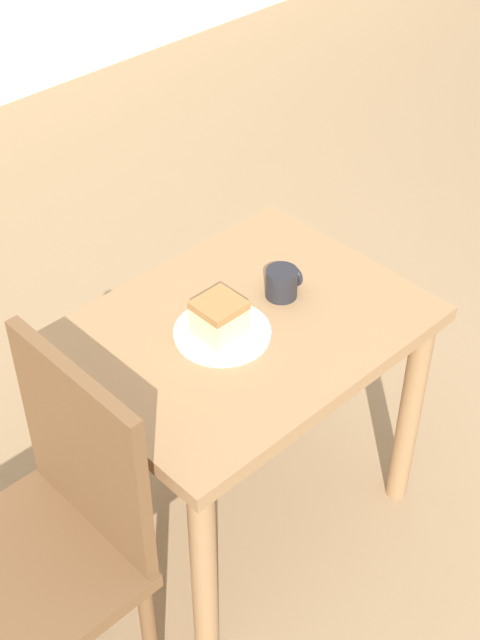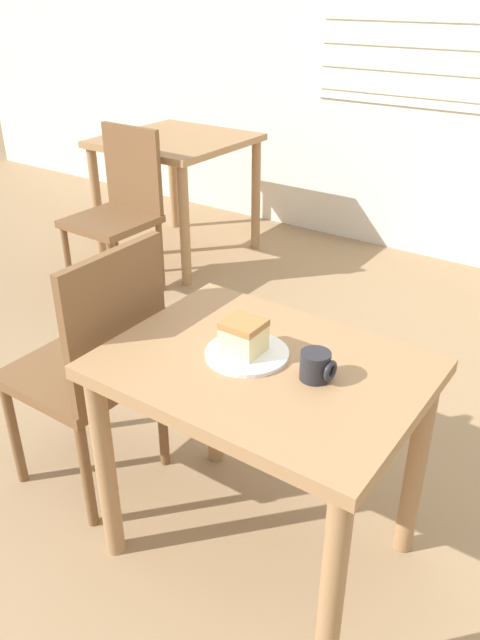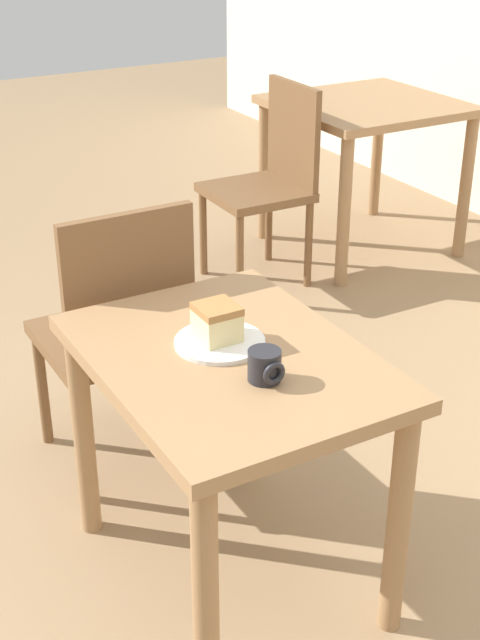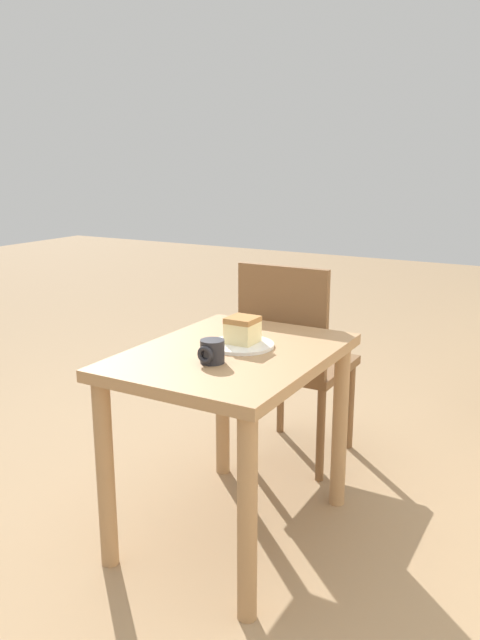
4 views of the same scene
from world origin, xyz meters
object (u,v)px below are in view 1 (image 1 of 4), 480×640
(plate, at_px, (222,333))
(coffee_mug, at_px, (284,282))
(chair_near_window, at_px, (46,540))
(dining_table_near, at_px, (241,364))
(cake_slice, at_px, (219,318))

(plate, distance_m, coffee_mug, 0.22)
(chair_near_window, distance_m, coffee_mug, 0.82)
(dining_table_near, distance_m, plate, 0.15)
(plate, relative_size, cake_slice, 2.22)
(cake_slice, height_order, coffee_mug, cake_slice)
(chair_near_window, distance_m, cake_slice, 0.62)
(dining_table_near, height_order, chair_near_window, chair_near_window)
(cake_slice, bearing_deg, coffee_mug, 2.28)
(plate, bearing_deg, dining_table_near, -5.78)
(dining_table_near, xyz_separation_m, plate, (-0.06, 0.01, 0.13))
(plate, bearing_deg, coffee_mug, 1.91)
(dining_table_near, height_order, cake_slice, cake_slice)
(dining_table_near, height_order, plate, plate)
(chair_near_window, height_order, cake_slice, chair_near_window)
(cake_slice, relative_size, coffee_mug, 1.21)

